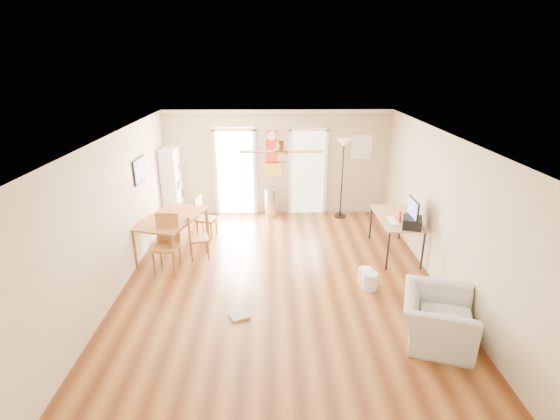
{
  "coord_description": "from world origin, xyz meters",
  "views": [
    {
      "loc": [
        -0.14,
        -6.36,
        3.77
      ],
      "look_at": [
        0.0,
        0.6,
        1.15
      ],
      "focal_mm": 26.21,
      "sensor_mm": 36.0,
      "label": 1
    }
  ],
  "objects_px": {
    "wastebasket_a": "(365,275)",
    "torchiere_lamp": "(342,179)",
    "wastebasket_b": "(370,281)",
    "computer_desk": "(395,235)",
    "dining_table": "(173,235)",
    "trash_can": "(271,203)",
    "armchair": "(437,318)",
    "dining_chair_near": "(166,244)",
    "printer": "(412,223)",
    "dining_chair_right_b": "(198,236)",
    "bookshelf": "(172,184)",
    "dining_chair_right_a": "(206,217)"
  },
  "relations": [
    {
      "from": "wastebasket_a",
      "to": "torchiere_lamp",
      "type": "bearing_deg",
      "value": 88.88
    },
    {
      "from": "wastebasket_a",
      "to": "wastebasket_b",
      "type": "xyz_separation_m",
      "value": [
        0.04,
        -0.21,
        0.01
      ]
    },
    {
      "from": "wastebasket_b",
      "to": "computer_desk",
      "type": "bearing_deg",
      "value": 59.74
    },
    {
      "from": "dining_table",
      "to": "trash_can",
      "type": "bearing_deg",
      "value": 45.37
    },
    {
      "from": "dining_table",
      "to": "armchair",
      "type": "xyz_separation_m",
      "value": [
        4.3,
        -2.84,
        -0.04
      ]
    },
    {
      "from": "trash_can",
      "to": "wastebasket_b",
      "type": "height_order",
      "value": "trash_can"
    },
    {
      "from": "computer_desk",
      "to": "armchair",
      "type": "relative_size",
      "value": 1.36
    },
    {
      "from": "computer_desk",
      "to": "armchair",
      "type": "xyz_separation_m",
      "value": [
        -0.18,
        -2.74,
        -0.04
      ]
    },
    {
      "from": "dining_chair_near",
      "to": "printer",
      "type": "bearing_deg",
      "value": 5.05
    },
    {
      "from": "computer_desk",
      "to": "dining_chair_right_b",
      "type": "bearing_deg",
      "value": -178.26
    },
    {
      "from": "armchair",
      "to": "wastebasket_b",
      "type": "bearing_deg",
      "value": 43.21
    },
    {
      "from": "bookshelf",
      "to": "armchair",
      "type": "relative_size",
      "value": 1.64
    },
    {
      "from": "dining_table",
      "to": "wastebasket_a",
      "type": "height_order",
      "value": "dining_table"
    },
    {
      "from": "wastebasket_a",
      "to": "wastebasket_b",
      "type": "distance_m",
      "value": 0.21
    },
    {
      "from": "computer_desk",
      "to": "wastebasket_b",
      "type": "distance_m",
      "value": 1.6
    },
    {
      "from": "dining_chair_right_b",
      "to": "wastebasket_b",
      "type": "distance_m",
      "value": 3.39
    },
    {
      "from": "computer_desk",
      "to": "dining_chair_near",
      "type": "bearing_deg",
      "value": -172.06
    },
    {
      "from": "dining_chair_right_b",
      "to": "printer",
      "type": "xyz_separation_m",
      "value": [
        4.05,
        -0.42,
        0.43
      ]
    },
    {
      "from": "trash_can",
      "to": "wastebasket_a",
      "type": "distance_m",
      "value": 3.67
    },
    {
      "from": "bookshelf",
      "to": "dining_chair_right_a",
      "type": "bearing_deg",
      "value": -45.81
    },
    {
      "from": "dining_table",
      "to": "armchair",
      "type": "height_order",
      "value": "dining_table"
    },
    {
      "from": "bookshelf",
      "to": "wastebasket_b",
      "type": "distance_m",
      "value": 5.36
    },
    {
      "from": "bookshelf",
      "to": "printer",
      "type": "bearing_deg",
      "value": -23.51
    },
    {
      "from": "trash_can",
      "to": "armchair",
      "type": "xyz_separation_m",
      "value": [
        2.31,
        -4.85,
        -0.01
      ]
    },
    {
      "from": "bookshelf",
      "to": "dining_chair_right_a",
      "type": "relative_size",
      "value": 1.92
    },
    {
      "from": "dining_chair_right_a",
      "to": "wastebasket_b",
      "type": "relative_size",
      "value": 3.08
    },
    {
      "from": "dining_chair_right_b",
      "to": "dining_chair_near",
      "type": "distance_m",
      "value": 0.72
    },
    {
      "from": "dining_table",
      "to": "torchiere_lamp",
      "type": "xyz_separation_m",
      "value": [
        3.71,
        1.93,
        0.59
      ]
    },
    {
      "from": "printer",
      "to": "torchiere_lamp",
      "type": "bearing_deg",
      "value": 127.4
    },
    {
      "from": "torchiere_lamp",
      "to": "armchair",
      "type": "xyz_separation_m",
      "value": [
        0.59,
        -4.77,
        -0.63
      ]
    },
    {
      "from": "torchiere_lamp",
      "to": "wastebasket_b",
      "type": "relative_size",
      "value": 6.59
    },
    {
      "from": "bookshelf",
      "to": "wastebasket_b",
      "type": "height_order",
      "value": "bookshelf"
    },
    {
      "from": "bookshelf",
      "to": "dining_table",
      "type": "bearing_deg",
      "value": -74.56
    },
    {
      "from": "trash_can",
      "to": "computer_desk",
      "type": "relative_size",
      "value": 0.48
    },
    {
      "from": "dining_table",
      "to": "wastebasket_b",
      "type": "height_order",
      "value": "dining_table"
    },
    {
      "from": "dining_chair_near",
      "to": "armchair",
      "type": "relative_size",
      "value": 0.98
    },
    {
      "from": "bookshelf",
      "to": "wastebasket_a",
      "type": "bearing_deg",
      "value": -34.51
    },
    {
      "from": "dining_chair_right_b",
      "to": "dining_chair_right_a",
      "type": "bearing_deg",
      "value": -14.61
    },
    {
      "from": "armchair",
      "to": "computer_desk",
      "type": "bearing_deg",
      "value": 15.23
    },
    {
      "from": "computer_desk",
      "to": "wastebasket_b",
      "type": "xyz_separation_m",
      "value": [
        -0.8,
        -1.37,
        -0.24
      ]
    },
    {
      "from": "dining_chair_right_b",
      "to": "wastebasket_a",
      "type": "relative_size",
      "value": 3.37
    },
    {
      "from": "dining_table",
      "to": "computer_desk",
      "type": "bearing_deg",
      "value": -1.2
    },
    {
      "from": "dining_chair_right_b",
      "to": "computer_desk",
      "type": "xyz_separation_m",
      "value": [
        3.93,
        0.12,
        -0.07
      ]
    },
    {
      "from": "bookshelf",
      "to": "wastebasket_a",
      "type": "relative_size",
      "value": 6.48
    },
    {
      "from": "dining_chair_right_a",
      "to": "dining_chair_right_b",
      "type": "distance_m",
      "value": 1.03
    },
    {
      "from": "wastebasket_b",
      "to": "trash_can",
      "type": "bearing_deg",
      "value": 116.02
    },
    {
      "from": "printer",
      "to": "armchair",
      "type": "distance_m",
      "value": 2.29
    },
    {
      "from": "dining_table",
      "to": "wastebasket_a",
      "type": "relative_size",
      "value": 5.78
    },
    {
      "from": "trash_can",
      "to": "wastebasket_b",
      "type": "xyz_separation_m",
      "value": [
        1.7,
        -3.48,
        -0.21
      ]
    },
    {
      "from": "wastebasket_a",
      "to": "dining_chair_right_a",
      "type": "bearing_deg",
      "value": 146.27
    }
  ]
}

